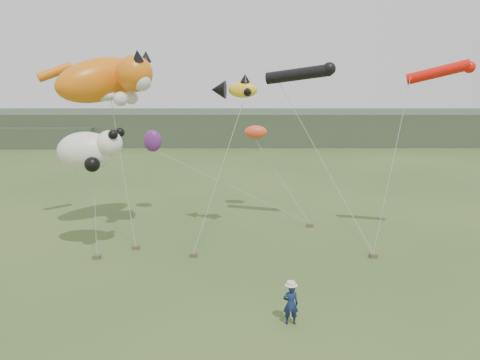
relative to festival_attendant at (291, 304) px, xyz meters
name	(u,v)px	position (x,y,z in m)	size (l,w,h in m)	color
ground	(239,296)	(-1.78, 2.13, -0.73)	(120.00, 120.00, 0.00)	#385123
headland	(216,127)	(-4.89, 46.82, 1.19)	(90.00, 13.00, 4.00)	#2D3D28
festival_attendant	(291,304)	(0.00, 0.00, 0.00)	(0.53, 0.35, 1.46)	#132049
sandbag_anchors	(225,247)	(-2.51, 7.24, -0.64)	(13.42, 5.07, 0.18)	brown
cat_kite	(107,79)	(-8.48, 9.51, 7.53)	(6.41, 5.07, 3.03)	orange
fish_kite	(234,89)	(-2.05, 9.03, 7.04)	(2.43, 1.63, 1.25)	yellow
tube_kites	(352,73)	(3.95, 9.49, 7.86)	(9.75, 3.76, 1.23)	black
panda_kite	(90,150)	(-8.70, 6.64, 4.33)	(3.13, 2.02, 1.94)	white
misc_kites	(202,137)	(-4.05, 13.40, 4.11)	(7.44, 1.40, 1.52)	#F24B25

